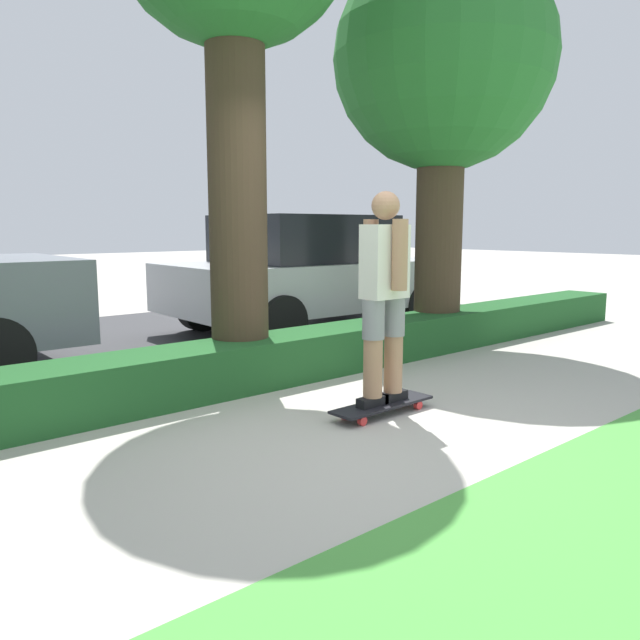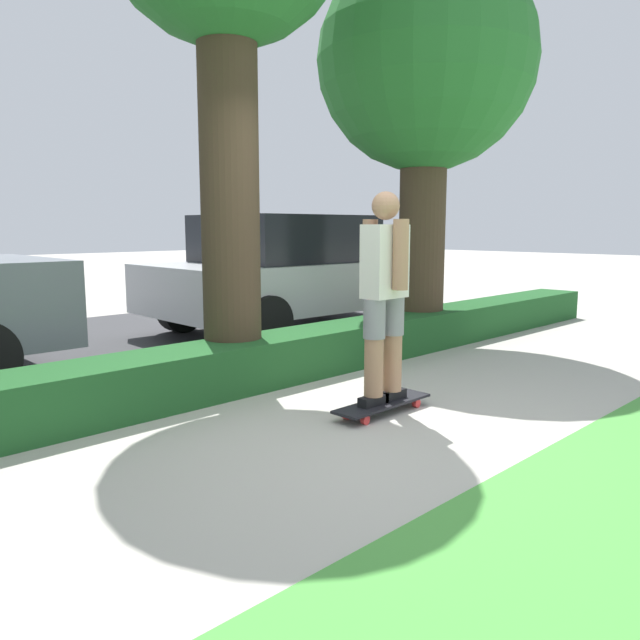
% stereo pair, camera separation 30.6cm
% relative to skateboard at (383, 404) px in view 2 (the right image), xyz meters
% --- Properties ---
extents(ground_plane, '(60.00, 60.00, 0.00)m').
position_rel_skateboard_xyz_m(ground_plane, '(-0.52, -0.23, -0.07)').
color(ground_plane, '#ADA89E').
extents(street_asphalt, '(13.08, 5.00, 0.01)m').
position_rel_skateboard_xyz_m(street_asphalt, '(-0.52, 3.97, -0.07)').
color(street_asphalt, '#38383A').
rests_on(street_asphalt, ground_plane).
extents(hedge_row, '(13.08, 0.60, 0.42)m').
position_rel_skateboard_xyz_m(hedge_row, '(-0.52, 1.37, 0.14)').
color(hedge_row, '#1E5123').
rests_on(hedge_row, ground_plane).
extents(skateboard, '(0.90, 0.24, 0.09)m').
position_rel_skateboard_xyz_m(skateboard, '(0.00, 0.00, 0.00)').
color(skateboard, black).
rests_on(skateboard, ground_plane).
extents(skater_person, '(0.48, 0.40, 1.57)m').
position_rel_skateboard_xyz_m(skater_person, '(-0.00, 0.00, 0.85)').
color(skater_person, black).
rests_on(skater_person, skateboard).
extents(tree_far, '(2.49, 2.49, 4.53)m').
position_rel_skateboard_xyz_m(tree_far, '(2.53, 1.51, 3.12)').
color(tree_far, '#423323').
rests_on(tree_far, ground_plane).
extents(parked_car_middle, '(3.95, 2.06, 1.56)m').
position_rel_skateboard_xyz_m(parked_car_middle, '(2.13, 3.40, 0.73)').
color(parked_car_middle, '#B7B7BC').
rests_on(parked_car_middle, ground_plane).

